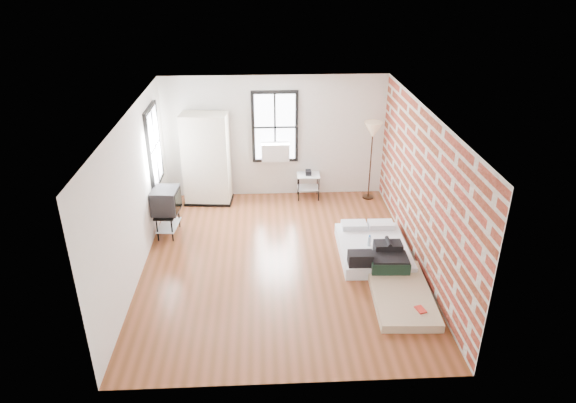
{
  "coord_description": "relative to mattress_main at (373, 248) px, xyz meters",
  "views": [
    {
      "loc": [
        -0.28,
        -8.06,
        5.15
      ],
      "look_at": [
        0.15,
        0.3,
        1.09
      ],
      "focal_mm": 32.0,
      "sensor_mm": 36.0,
      "label": 1
    }
  ],
  "objects": [
    {
      "name": "floor_lamp",
      "position": [
        0.4,
        2.52,
        1.42
      ],
      "size": [
        0.39,
        0.39,
        1.82
      ],
      "color": "black",
      "rests_on": "ground"
    },
    {
      "name": "room_shell",
      "position": [
        -1.51,
        0.23,
        1.59
      ],
      "size": [
        5.02,
        6.02,
        2.8
      ],
      "color": "silver",
      "rests_on": "ground"
    },
    {
      "name": "tv_stand",
      "position": [
        -3.96,
        1.03,
        0.56
      ],
      "size": [
        0.54,
        0.74,
        0.99
      ],
      "rotation": [
        0.0,
        0.0,
        -0.09
      ],
      "color": "black",
      "rests_on": "ground"
    },
    {
      "name": "mattress_bare",
      "position": [
        0.19,
        -1.18,
        -0.03
      ],
      "size": [
        1.04,
        1.85,
        0.39
      ],
      "rotation": [
        0.0,
        0.0,
        -0.05
      ],
      "color": "tan",
      "rests_on": "ground"
    },
    {
      "name": "side_table",
      "position": [
        -1.0,
        2.59,
        0.32
      ],
      "size": [
        0.52,
        0.42,
        0.69
      ],
      "rotation": [
        0.0,
        0.0,
        -0.01
      ],
      "color": "black",
      "rests_on": "ground"
    },
    {
      "name": "wardrobe",
      "position": [
        -3.28,
        2.52,
        0.88
      ],
      "size": [
        1.1,
        0.69,
        2.07
      ],
      "rotation": [
        0.0,
        0.0,
        -0.09
      ],
      "color": "black",
      "rests_on": "ground"
    },
    {
      "name": "mattress_main",
      "position": [
        0.0,
        0.0,
        0.0
      ],
      "size": [
        1.28,
        1.72,
        0.55
      ],
      "rotation": [
        0.0,
        0.0,
        -0.02
      ],
      "color": "white",
      "rests_on": "ground"
    },
    {
      "name": "ground",
      "position": [
        -1.75,
        -0.13,
        -0.15
      ],
      "size": [
        6.0,
        6.0,
        0.0
      ],
      "primitive_type": "plane",
      "color": "brown",
      "rests_on": "ground"
    }
  ]
}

